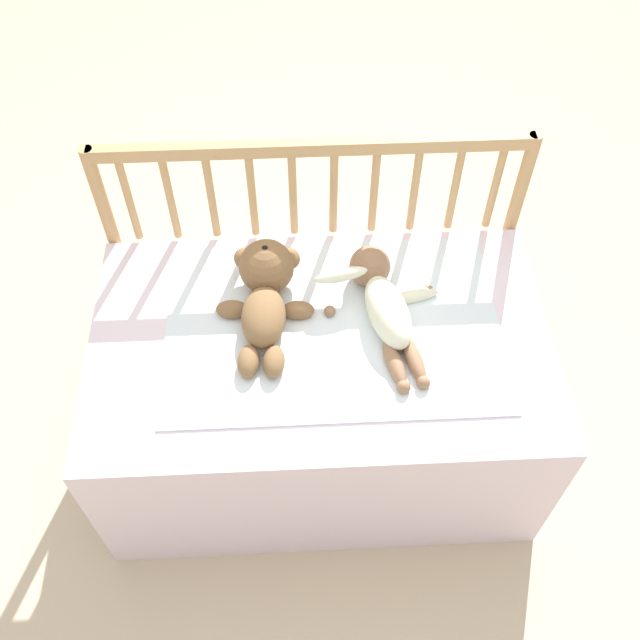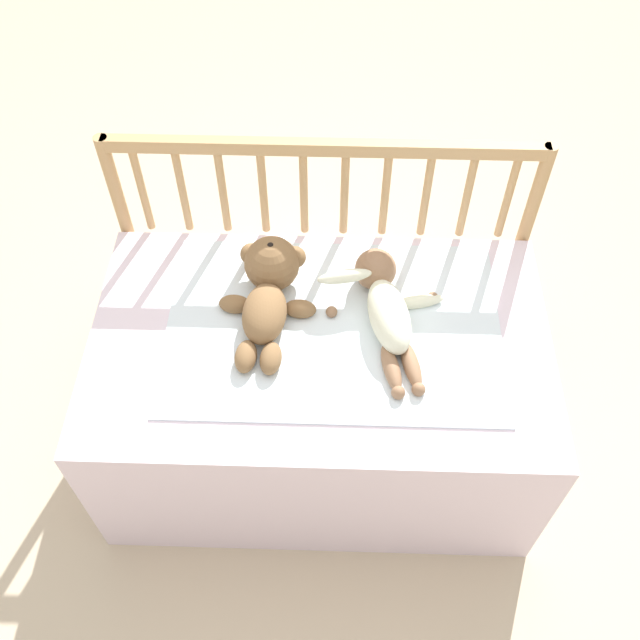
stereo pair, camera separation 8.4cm
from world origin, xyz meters
TOP-DOWN VIEW (x-y plane):
  - ground_plane at (0.00, 0.00)m, footprint 12.00×12.00m
  - crib_mattress at (0.00, 0.00)m, footprint 1.16×0.71m
  - crib_rail at (0.00, 0.38)m, footprint 1.16×0.04m
  - blanket at (0.03, 0.04)m, footprint 0.84×0.57m
  - teddy_bear at (-0.13, 0.11)m, footprint 0.25×0.39m
  - baby at (0.16, 0.07)m, footprint 0.33×0.42m

SIDE VIEW (x-z plane):
  - ground_plane at x=0.00m, z-range 0.00..0.00m
  - crib_mattress at x=0.00m, z-range 0.00..0.52m
  - blanket at x=0.03m, z-range 0.52..0.52m
  - baby at x=0.16m, z-range 0.51..0.62m
  - teddy_bear at x=-0.13m, z-range 0.50..0.65m
  - crib_rail at x=0.00m, z-range 0.17..1.00m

